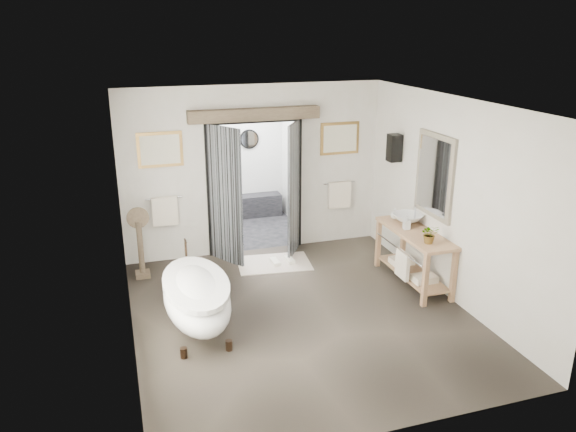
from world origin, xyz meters
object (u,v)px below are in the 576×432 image
Objects in this scene: rug at (274,263)px; basin at (408,219)px; clawfoot_tub at (196,297)px; vanity at (413,253)px.

basin reaches higher than rug.
vanity is at bearing 5.92° from clawfoot_tub.
clawfoot_tub is at bearing 176.37° from basin.
vanity is at bearing -117.42° from basin.
vanity is 2.33m from rug.
vanity is 1.33× the size of rug.
clawfoot_tub reaches higher than rug.
rug is 2.49× the size of basin.
rug is at bearing 143.31° from vanity.
clawfoot_tub is 1.57× the size of rug.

